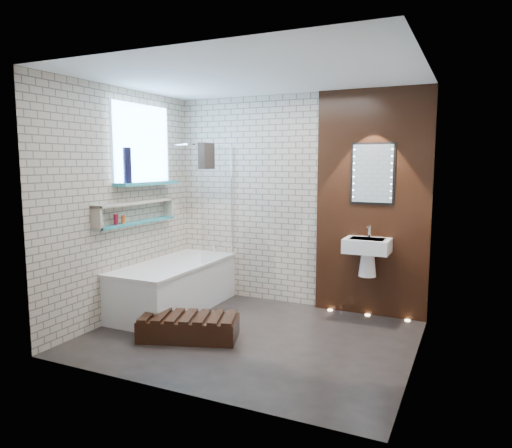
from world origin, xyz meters
The scene contains 15 objects.
ground centered at (0.00, 0.00, 0.00)m, with size 3.20×3.20×0.00m, color black.
room_shell centered at (0.00, 0.00, 1.30)m, with size 3.24×3.20×2.60m.
walnut_panel centered at (0.95, 1.27, 1.30)m, with size 1.30×0.06×2.60m, color black.
clerestory_window centered at (-1.57, 0.35, 1.90)m, with size 0.18×1.00×0.94m.
display_niche centered at (-1.53, 0.15, 1.20)m, with size 0.14×1.30×0.26m.
bathtub centered at (-1.22, 0.45, 0.29)m, with size 0.79×1.74×0.70m.
bath_screen centered at (-0.87, 0.89, 1.28)m, with size 0.01×0.78×1.40m, color white.
towel centered at (-0.87, 0.64, 1.85)m, with size 0.09×0.23×0.31m, color black.
shower_head centered at (-1.30, 0.95, 2.00)m, with size 0.18×0.18×0.02m, color silver.
washbasin centered at (0.95, 1.07, 0.79)m, with size 0.50×0.36×0.58m.
led_mirror centered at (0.95, 1.23, 1.65)m, with size 0.50×0.02×0.70m.
walnut_step centered at (-0.54, -0.30, 0.11)m, with size 0.98×0.43×0.22m, color black.
niche_bottles centered at (-1.53, -0.15, 1.15)m, with size 0.05×0.17×0.11m.
sill_vases centered at (-1.50, -0.01, 1.75)m, with size 0.09×0.09×0.39m.
floor_uplights centered at (0.95, 1.20, 0.01)m, with size 0.96×0.06×0.01m.
Camera 1 is at (2.03, -4.20, 1.77)m, focal length 33.26 mm.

